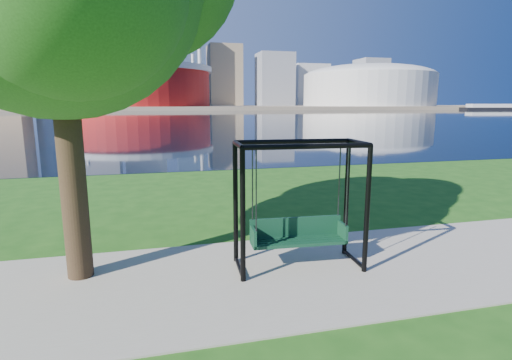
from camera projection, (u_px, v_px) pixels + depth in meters
name	position (u px, v px, depth m)	size (l,w,h in m)	color
ground	(266.00, 266.00, 8.12)	(900.00, 900.00, 0.00)	#1E5114
path	(273.00, 275.00, 7.64)	(120.00, 4.00, 0.03)	#9E937F
river	(163.00, 117.00, 105.28)	(900.00, 180.00, 0.02)	black
far_bank	(157.00, 107.00, 299.41)	(900.00, 228.00, 2.00)	#937F60
stadium	(139.00, 84.00, 226.91)	(83.00, 83.00, 32.00)	maroon
arena	(368.00, 85.00, 261.39)	(84.00, 84.00, 26.56)	beige
skyline	(149.00, 61.00, 304.61)	(392.00, 66.00, 96.50)	gray
swing	(299.00, 208.00, 7.85)	(2.55, 1.23, 2.54)	black
barge	(492.00, 107.00, 227.40)	(34.68, 15.60, 3.36)	black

